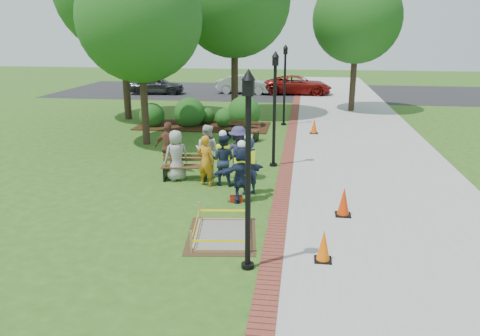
# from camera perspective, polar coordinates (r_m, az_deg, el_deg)

# --- Properties ---
(ground) EXTENTS (100.00, 100.00, 0.00)m
(ground) POSITION_cam_1_polar(r_m,az_deg,el_deg) (13.27, -2.87, -5.52)
(ground) COLOR #285116
(ground) RESTS_ON ground
(sidewalk) EXTENTS (6.00, 60.00, 0.02)m
(sidewalk) POSITION_cam_1_polar(r_m,az_deg,el_deg) (22.78, 14.43, 3.41)
(sidewalk) COLOR #9E9E99
(sidewalk) RESTS_ON ground
(brick_edging) EXTENTS (0.50, 60.00, 0.03)m
(brick_edging) POSITION_cam_1_polar(r_m,az_deg,el_deg) (22.63, 6.23, 3.77)
(brick_edging) COLOR maroon
(brick_edging) RESTS_ON ground
(mulch_bed) EXTENTS (7.00, 3.00, 0.05)m
(mulch_bed) POSITION_cam_1_polar(r_m,az_deg,el_deg) (25.15, -4.53, 5.11)
(mulch_bed) COLOR #381E0F
(mulch_bed) RESTS_ON ground
(parking_lot) EXTENTS (36.00, 12.00, 0.01)m
(parking_lot) POSITION_cam_1_polar(r_m,az_deg,el_deg) (39.46, 4.50, 9.24)
(parking_lot) COLOR black
(parking_lot) RESTS_ON ground
(wet_concrete_pad) EXTENTS (1.97, 2.49, 0.55)m
(wet_concrete_pad) POSITION_cam_1_polar(r_m,az_deg,el_deg) (11.80, -2.28, -7.19)
(wet_concrete_pad) COLOR #47331E
(wet_concrete_pad) RESTS_ON ground
(bench_near) EXTENTS (1.64, 0.70, 0.86)m
(bench_near) POSITION_cam_1_polar(r_m,az_deg,el_deg) (16.15, -6.69, -0.51)
(bench_near) COLOR #533B1C
(bench_near) RESTS_ON ground
(bench_far) EXTENTS (1.72, 0.97, 0.88)m
(bench_far) POSITION_cam_1_polar(r_m,az_deg,el_deg) (21.86, 0.27, 4.13)
(bench_far) COLOR #5A2E1E
(bench_far) RESTS_ON ground
(cone_front) EXTENTS (0.38, 0.38, 0.76)m
(cone_front) POSITION_cam_1_polar(r_m,az_deg,el_deg) (10.66, 10.15, -9.38)
(cone_front) COLOR black
(cone_front) RESTS_ON ground
(cone_back) EXTENTS (0.43, 0.43, 0.84)m
(cone_back) POSITION_cam_1_polar(r_m,az_deg,el_deg) (13.24, 12.53, -4.09)
(cone_back) COLOR black
(cone_back) RESTS_ON ground
(cone_far) EXTENTS (0.39, 0.39, 0.77)m
(cone_far) POSITION_cam_1_polar(r_m,az_deg,el_deg) (23.53, 9.03, 5.04)
(cone_far) COLOR black
(cone_far) RESTS_ON ground
(toolbox) EXTENTS (0.41, 0.29, 0.18)m
(toolbox) POSITION_cam_1_polar(r_m,az_deg,el_deg) (14.08, -0.46, -3.77)
(toolbox) COLOR #AD200D
(toolbox) RESTS_ON ground
(lamp_near) EXTENTS (0.28, 0.28, 4.26)m
(lamp_near) POSITION_cam_1_polar(r_m,az_deg,el_deg) (9.47, 1.00, 1.24)
(lamp_near) COLOR black
(lamp_near) RESTS_ON ground
(lamp_mid) EXTENTS (0.28, 0.28, 4.26)m
(lamp_mid) POSITION_cam_1_polar(r_m,az_deg,el_deg) (17.29, 4.24, 8.18)
(lamp_mid) COLOR black
(lamp_mid) RESTS_ON ground
(lamp_far) EXTENTS (0.28, 0.28, 4.26)m
(lamp_far) POSITION_cam_1_polar(r_m,az_deg,el_deg) (25.22, 5.48, 10.78)
(lamp_far) COLOR black
(lamp_far) RESTS_ON ground
(tree_left) EXTENTS (5.28, 5.28, 8.03)m
(tree_left) POSITION_cam_1_polar(r_m,az_deg,el_deg) (21.05, -12.15, 17.28)
(tree_left) COLOR #3D2D1E
(tree_left) RESTS_ON ground
(tree_back) EXTENTS (6.32, 6.32, 9.68)m
(tree_back) POSITION_cam_1_polar(r_m,az_deg,el_deg) (27.94, -0.69, 19.67)
(tree_back) COLOR #3D2D1E
(tree_back) RESTS_ON ground
(tree_right) EXTENTS (5.36, 5.36, 8.29)m
(tree_right) POSITION_cam_1_polar(r_m,az_deg,el_deg) (30.47, 14.10, 17.22)
(tree_right) COLOR #3D2D1E
(tree_right) RESTS_ON ground
(shrub_a) EXTENTS (1.34, 1.34, 1.34)m
(shrub_a) POSITION_cam_1_polar(r_m,az_deg,el_deg) (25.60, -10.63, 5.04)
(shrub_a) COLOR #1F4D16
(shrub_a) RESTS_ON ground
(shrub_b) EXTENTS (1.65, 1.65, 1.65)m
(shrub_b) POSITION_cam_1_polar(r_m,az_deg,el_deg) (25.38, -6.13, 5.13)
(shrub_b) COLOR #1F4D16
(shrub_b) RESTS_ON ground
(shrub_c) EXTENTS (1.09, 1.09, 1.09)m
(shrub_c) POSITION_cam_1_polar(r_m,az_deg,el_deg) (25.06, -1.80, 5.07)
(shrub_c) COLOR #1F4D16
(shrub_c) RESTS_ON ground
(shrub_d) EXTENTS (1.76, 1.76, 1.76)m
(shrub_d) POSITION_cam_1_polar(r_m,az_deg,el_deg) (25.09, 0.49, 5.09)
(shrub_d) COLOR #1F4D16
(shrub_d) RESTS_ON ground
(shrub_e) EXTENTS (0.95, 0.95, 0.95)m
(shrub_e) POSITION_cam_1_polar(r_m,az_deg,el_deg) (26.03, -4.12, 5.47)
(shrub_e) COLOR #1F4D16
(shrub_e) RESTS_ON ground
(casual_person_a) EXTENTS (0.66, 0.61, 1.73)m
(casual_person_a) POSITION_cam_1_polar(r_m,az_deg,el_deg) (16.03, -7.77, 1.52)
(casual_person_a) COLOR #999999
(casual_person_a) RESTS_ON ground
(casual_person_b) EXTENTS (0.62, 0.50, 1.70)m
(casual_person_b) POSITION_cam_1_polar(r_m,az_deg,el_deg) (15.35, -4.19, 0.89)
(casual_person_b) COLOR #C57717
(casual_person_b) RESTS_ON ground
(casual_person_c) EXTENTS (0.65, 0.50, 1.82)m
(casual_person_c) POSITION_cam_1_polar(r_m,az_deg,el_deg) (16.44, -4.04, 2.16)
(casual_person_c) COLOR silver
(casual_person_c) RESTS_ON ground
(casual_person_d) EXTENTS (0.64, 0.46, 1.84)m
(casual_person_d) POSITION_cam_1_polar(r_m,az_deg,el_deg) (16.95, -8.65, 2.49)
(casual_person_d) COLOR brown
(casual_person_d) RESTS_ON ground
(casual_person_e) EXTENTS (0.61, 0.40, 1.88)m
(casual_person_e) POSITION_cam_1_polar(r_m,az_deg,el_deg) (15.87, -0.17, 1.79)
(casual_person_e) COLOR #302E51
(casual_person_e) RESTS_ON ground
(hivis_worker_a) EXTENTS (0.66, 0.62, 1.89)m
(hivis_worker_a) POSITION_cam_1_polar(r_m,az_deg,el_deg) (13.85, 0.20, -0.44)
(hivis_worker_a) COLOR #182B40
(hivis_worker_a) RESTS_ON ground
(hivis_worker_b) EXTENTS (0.68, 0.63, 1.95)m
(hivis_worker_b) POSITION_cam_1_polar(r_m,az_deg,el_deg) (14.50, 1.01, 0.45)
(hivis_worker_b) COLOR #191E41
(hivis_worker_b) RESTS_ON ground
(hivis_worker_c) EXTENTS (0.59, 0.43, 1.85)m
(hivis_worker_c) POSITION_cam_1_polar(r_m,az_deg,el_deg) (15.39, -2.08, 1.23)
(hivis_worker_c) COLOR #182940
(hivis_worker_c) RESTS_ON ground
(parked_car_a) EXTENTS (2.65, 5.15, 1.62)m
(parked_car_a) POSITION_cam_1_polar(r_m,az_deg,el_deg) (38.58, -10.12, 8.87)
(parked_car_a) COLOR #2A2A2D
(parked_car_a) RESTS_ON ground
(parked_car_b) EXTENTS (2.61, 5.09, 1.60)m
(parked_car_b) POSITION_cam_1_polar(r_m,az_deg,el_deg) (38.21, 0.58, 9.05)
(parked_car_b) COLOR #B9BABF
(parked_car_b) RESTS_ON ground
(parked_car_c) EXTENTS (2.18, 4.95, 1.61)m
(parked_car_c) POSITION_cam_1_polar(r_m,az_deg,el_deg) (38.10, 7.01, 8.90)
(parked_car_c) COLOR maroon
(parked_car_c) RESTS_ON ground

